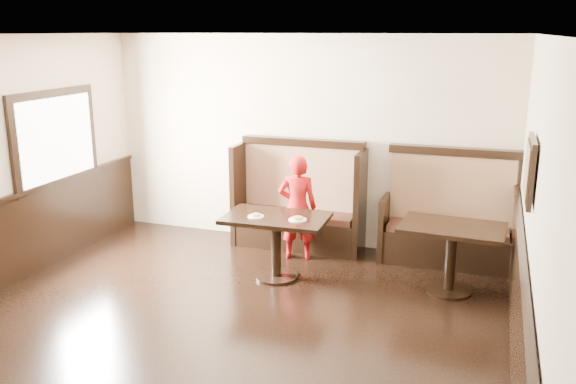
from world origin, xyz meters
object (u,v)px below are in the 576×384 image
at_px(table_neighbor, 451,243).
at_px(child, 297,207).
at_px(booth_main, 299,208).
at_px(booth_neighbor, 448,226).
at_px(table_main, 276,231).

bearing_deg(table_neighbor, child, 170.32).
distance_m(booth_main, booth_neighbor, 1.95).
bearing_deg(table_main, booth_neighbor, 30.41).
relative_size(booth_neighbor, child, 1.23).
height_order(booth_main, table_neighbor, booth_main).
bearing_deg(table_neighbor, table_main, -169.21).
bearing_deg(table_main, child, 85.75).
xyz_separation_m(booth_main, table_main, (0.09, -1.16, 0.06)).
bearing_deg(booth_neighbor, booth_main, 179.95).
height_order(table_neighbor, child, child).
bearing_deg(child, booth_neighbor, -179.97).
height_order(booth_neighbor, table_main, booth_neighbor).
relative_size(booth_neighbor, table_main, 1.36).
relative_size(table_main, child, 0.90).
bearing_deg(child, table_neighbor, 152.70).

